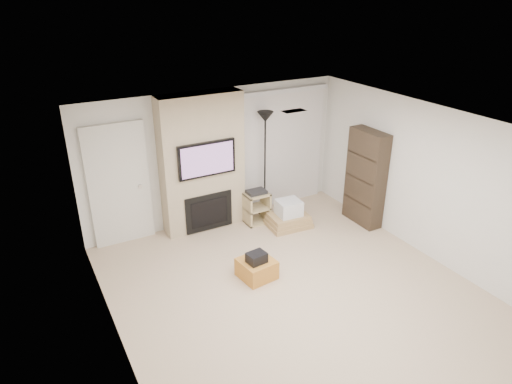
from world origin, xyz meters
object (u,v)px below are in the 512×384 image
box_stack (289,216)px  bookshelf (366,178)px  ottoman (257,269)px  av_stand (256,206)px  floor_lamp (265,135)px

box_stack → bookshelf: size_ratio=0.46×
ottoman → box_stack: size_ratio=0.61×
av_stand → bookshelf: 2.09m
ottoman → av_stand: (0.87, 1.58, 0.20)m
floor_lamp → bookshelf: (1.43, -1.24, -0.70)m
ottoman → box_stack: bearing=41.1°
ottoman → floor_lamp: floor_lamp is taller
bookshelf → floor_lamp: bearing=138.9°
ottoman → bookshelf: (2.65, 0.64, 0.75)m
av_stand → floor_lamp: bearing=40.5°
av_stand → bookshelf: size_ratio=0.37×
floor_lamp → box_stack: 1.59m
floor_lamp → bookshelf: size_ratio=1.13×
ottoman → bookshelf: bookshelf is taller
box_stack → bookshelf: (1.33, -0.51, 0.70)m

